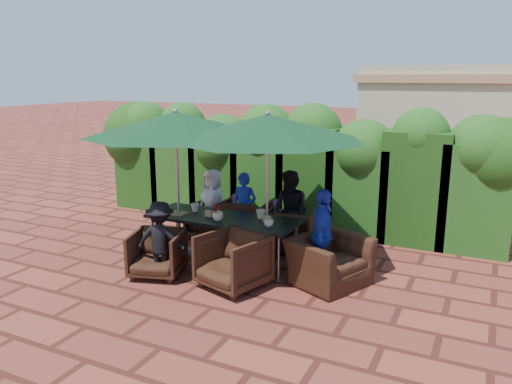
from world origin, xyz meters
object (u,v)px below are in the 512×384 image
at_px(chair_near_left, 157,251).
at_px(chair_far_mid, 247,219).
at_px(dining_table, 223,221).
at_px(chair_far_left, 209,219).
at_px(chair_end_right, 329,253).
at_px(umbrella_left, 176,124).
at_px(chair_far_right, 291,228).
at_px(umbrella_right, 267,127).
at_px(chair_near_right, 233,258).

bearing_deg(chair_near_left, chair_far_mid, 59.05).
distance_m(dining_table, chair_far_left, 1.33).
relative_size(chair_far_left, chair_end_right, 0.67).
relative_size(umbrella_left, chair_far_left, 4.15).
height_order(chair_far_mid, chair_far_right, chair_far_mid).
xyz_separation_m(chair_near_left, chair_end_right, (2.43, 0.85, 0.08)).
height_order(dining_table, chair_far_left, dining_table).
height_order(umbrella_left, chair_near_left, umbrella_left).
bearing_deg(chair_near_left, umbrella_left, 85.21).
relative_size(dining_table, chair_far_left, 3.47).
bearing_deg(chair_far_right, chair_near_left, 44.05).
bearing_deg(umbrella_right, chair_near_right, -97.37).
bearing_deg(chair_far_mid, chair_far_right, 168.06).
bearing_deg(chair_far_right, chair_near_right, 75.04).
bearing_deg(umbrella_right, chair_far_left, 150.83).
distance_m(dining_table, umbrella_left, 1.73).
relative_size(dining_table, chair_end_right, 2.34).
height_order(chair_near_left, chair_near_right, chair_near_right).
bearing_deg(chair_near_right, chair_near_left, -157.65).
relative_size(chair_far_left, chair_far_right, 0.87).
xyz_separation_m(dining_table, chair_near_right, (0.64, -0.83, -0.24)).
bearing_deg(umbrella_left, chair_far_right, 32.99).
bearing_deg(chair_far_right, dining_table, 40.25).
distance_m(dining_table, chair_near_left, 1.17).
bearing_deg(chair_end_right, umbrella_right, 104.41).
bearing_deg(dining_table, chair_far_mid, 95.40).
height_order(umbrella_right, chair_far_right, umbrella_right).
bearing_deg(chair_far_mid, chair_end_right, 143.24).
distance_m(chair_near_left, chair_near_right, 1.24).
bearing_deg(chair_end_right, chair_far_left, 92.15).
relative_size(umbrella_right, chair_end_right, 2.79).
xyz_separation_m(umbrella_left, chair_near_left, (0.19, -0.88, -1.83)).
xyz_separation_m(chair_far_mid, chair_end_right, (1.93, -1.16, 0.03)).
distance_m(chair_far_right, chair_near_right, 1.79).
xyz_separation_m(dining_table, chair_far_mid, (-0.10, 1.05, -0.24)).
xyz_separation_m(chair_far_left, chair_end_right, (2.68, -1.08, 0.11)).
bearing_deg(umbrella_left, chair_end_right, -0.66).
relative_size(chair_far_left, chair_near_right, 0.82).
distance_m(chair_far_left, chair_end_right, 2.89).
bearing_deg(umbrella_right, chair_far_right, 86.79).
height_order(umbrella_right, chair_near_left, umbrella_right).
bearing_deg(dining_table, chair_end_right, -3.43).
bearing_deg(dining_table, chair_far_left, 131.20).
relative_size(chair_near_left, chair_near_right, 0.88).
height_order(chair_far_mid, chair_near_right, chair_near_right).
bearing_deg(chair_near_right, chair_far_mid, 128.02).
distance_m(chair_far_mid, chair_far_right, 0.91).
bearing_deg(umbrella_right, chair_end_right, -9.67).
height_order(dining_table, chair_near_left, chair_near_left).
xyz_separation_m(umbrella_left, chair_near_right, (1.43, -0.75, -1.78)).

